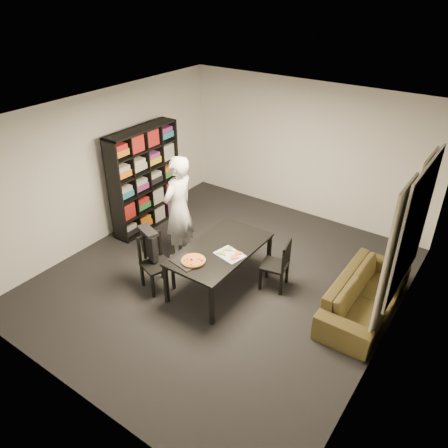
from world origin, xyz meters
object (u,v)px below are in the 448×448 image
Objects in this scene: bookshelf at (145,179)px; sofa at (365,295)px; chair_left at (154,258)px; person at (178,209)px; chair_right at (280,262)px; baking_tray at (186,261)px; pepperoni_pizza at (193,260)px; dining_table at (220,252)px.

sofa is (4.24, -0.06, -0.67)m from bookshelf.
person is (-0.20, 0.85, 0.41)m from chair_left.
chair_right is 1.42m from baking_tray.
pepperoni_pizza is at bearing 47.48° from person.
bookshelf is 2.37m from dining_table.
baking_tray is (-0.95, -1.03, 0.22)m from chair_right.
pepperoni_pizza is (2.12, -1.26, -0.24)m from bookshelf.
dining_table is 0.59m from baking_tray.
bookshelf is 1.16× the size of dining_table.
person is 4.51× the size of baking_tray.
bookshelf is 1.28m from person.
dining_table is (2.22, -0.76, -0.33)m from bookshelf.
bookshelf is 2.18× the size of chair_left.
dining_table is at bearing 78.38° from pepperoni_pizza.
baking_tray is (0.64, 0.00, 0.19)m from chair_left.
chair_left is 1.06× the size of chair_right.
person is at bearing 164.63° from dining_table.
pepperoni_pizza is at bearing 32.59° from baking_tray.
chair_right is 1.33m from pepperoni_pizza.
chair_right reaches higher than dining_table.
chair_right reaches higher than baking_tray.
pepperoni_pizza is at bearing -53.36° from chair_right.
pepperoni_pizza is at bearing -101.62° from dining_table.
chair_left is at bearing 11.20° from person.
baking_tray is at bearing -108.59° from dining_table.
person is 3.14m from sofa.
bookshelf is 0.99× the size of sofa.
bookshelf reaches higher than pepperoni_pizza.
pepperoni_pizza is (-0.87, -0.98, 0.24)m from chair_right.
bookshelf is 2.32× the size of chair_right.
dining_table is at bearing -36.73° from chair_left.
bookshelf is at bearing 161.21° from dining_table.
chair_left is at bearing -175.47° from pepperoni_pizza.
chair_right is (0.76, 0.47, -0.15)m from dining_table.
chair_left is 0.96m from person.
sofa is (2.85, 1.26, -0.22)m from chair_left.
chair_right reaches higher than pepperoni_pizza.
pepperoni_pizza is at bearing -66.28° from chair_left.
bookshelf is at bearing 89.23° from sofa.
chair_left is at bearing -68.80° from chair_right.
chair_left is at bearing -145.92° from dining_table.
dining_table is at bearing 109.08° from sofa.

